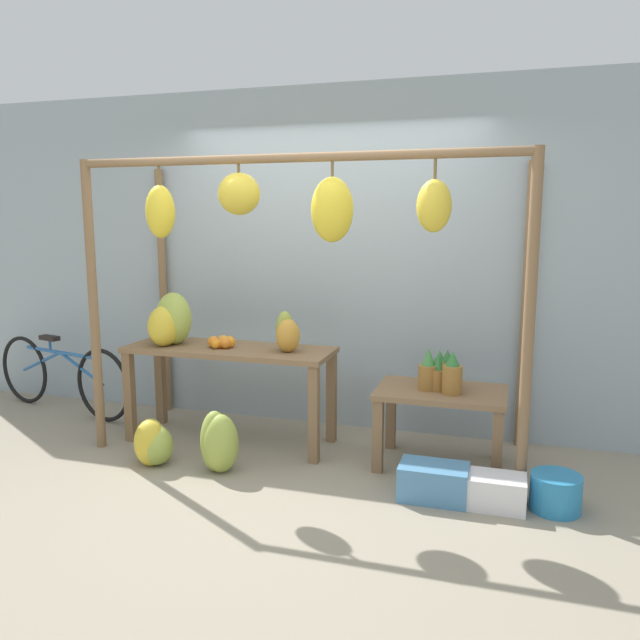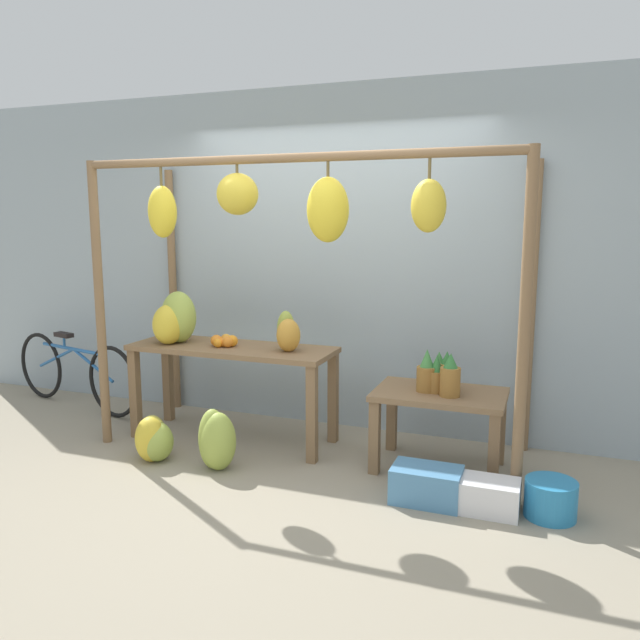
{
  "view_description": "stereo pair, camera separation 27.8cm",
  "coord_description": "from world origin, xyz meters",
  "px_view_note": "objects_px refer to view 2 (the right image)",
  "views": [
    {
      "loc": [
        1.43,
        -3.63,
        1.76
      ],
      "look_at": [
        0.1,
        0.68,
        1.01
      ],
      "focal_mm": 35.0,
      "sensor_mm": 36.0,
      "label": 1
    },
    {
      "loc": [
        1.69,
        -3.54,
        1.76
      ],
      "look_at": [
        0.1,
        0.68,
        1.01
      ],
      "focal_mm": 35.0,
      "sensor_mm": 36.0,
      "label": 2
    }
  ],
  "objects_px": {
    "blue_bucket": "(551,499)",
    "banana_pile_on_table": "(174,321)",
    "fruit_crate_white": "(426,485)",
    "papaya_pile": "(287,333)",
    "fruit_crate_purple": "(486,496)",
    "banana_pile_ground_right": "(216,440)",
    "orange_pile": "(226,341)",
    "pineapple_cluster": "(440,375)",
    "banana_pile_ground_left": "(153,439)",
    "parked_bicycle": "(75,371)"
  },
  "relations": [
    {
      "from": "pineapple_cluster",
      "to": "banana_pile_ground_left",
      "type": "relative_size",
      "value": 0.87
    },
    {
      "from": "fruit_crate_white",
      "to": "papaya_pile",
      "type": "relative_size",
      "value": 1.43
    },
    {
      "from": "parked_bicycle",
      "to": "fruit_crate_purple",
      "type": "bearing_deg",
      "value": -11.97
    },
    {
      "from": "blue_bucket",
      "to": "banana_pile_on_table",
      "type": "bearing_deg",
      "value": 170.56
    },
    {
      "from": "banana_pile_ground_right",
      "to": "papaya_pile",
      "type": "height_order",
      "value": "papaya_pile"
    },
    {
      "from": "banana_pile_on_table",
      "to": "fruit_crate_purple",
      "type": "height_order",
      "value": "banana_pile_on_table"
    },
    {
      "from": "banana_pile_ground_right",
      "to": "fruit_crate_purple",
      "type": "distance_m",
      "value": 1.85
    },
    {
      "from": "banana_pile_ground_left",
      "to": "parked_bicycle",
      "type": "height_order",
      "value": "parked_bicycle"
    },
    {
      "from": "pineapple_cluster",
      "to": "parked_bicycle",
      "type": "xyz_separation_m",
      "value": [
        -3.41,
        0.24,
        -0.34
      ]
    },
    {
      "from": "blue_bucket",
      "to": "fruit_crate_purple",
      "type": "distance_m",
      "value": 0.37
    },
    {
      "from": "orange_pile",
      "to": "fruit_crate_white",
      "type": "height_order",
      "value": "orange_pile"
    },
    {
      "from": "banana_pile_ground_left",
      "to": "banana_pile_on_table",
      "type": "bearing_deg",
      "value": 105.93
    },
    {
      "from": "banana_pile_ground_left",
      "to": "blue_bucket",
      "type": "bearing_deg",
      "value": 1.78
    },
    {
      "from": "papaya_pile",
      "to": "banana_pile_on_table",
      "type": "bearing_deg",
      "value": -178.8
    },
    {
      "from": "fruit_crate_white",
      "to": "blue_bucket",
      "type": "bearing_deg",
      "value": 4.75
    },
    {
      "from": "banana_pile_ground_right",
      "to": "fruit_crate_white",
      "type": "distance_m",
      "value": 1.48
    },
    {
      "from": "banana_pile_ground_right",
      "to": "parked_bicycle",
      "type": "bearing_deg",
      "value": 157.35
    },
    {
      "from": "banana_pile_on_table",
      "to": "fruit_crate_white",
      "type": "relative_size",
      "value": 1.09
    },
    {
      "from": "orange_pile",
      "to": "banana_pile_ground_left",
      "type": "xyz_separation_m",
      "value": [
        -0.3,
        -0.56,
        -0.64
      ]
    },
    {
      "from": "parked_bicycle",
      "to": "banana_pile_ground_right",
      "type": "bearing_deg",
      "value": -22.65
    },
    {
      "from": "banana_pile_ground_left",
      "to": "fruit_crate_purple",
      "type": "relative_size",
      "value": 1.01
    },
    {
      "from": "banana_pile_on_table",
      "to": "blue_bucket",
      "type": "height_order",
      "value": "banana_pile_on_table"
    },
    {
      "from": "blue_bucket",
      "to": "fruit_crate_purple",
      "type": "xyz_separation_m",
      "value": [
        -0.36,
        -0.06,
        -0.01
      ]
    },
    {
      "from": "blue_bucket",
      "to": "orange_pile",
      "type": "bearing_deg",
      "value": 168.86
    },
    {
      "from": "banana_pile_ground_left",
      "to": "papaya_pile",
      "type": "height_order",
      "value": "papaya_pile"
    },
    {
      "from": "pineapple_cluster",
      "to": "banana_pile_ground_left",
      "type": "xyz_separation_m",
      "value": [
        -1.97,
        -0.59,
        -0.52
      ]
    },
    {
      "from": "fruit_crate_white",
      "to": "fruit_crate_purple",
      "type": "xyz_separation_m",
      "value": [
        0.36,
        -0.0,
        -0.01
      ]
    },
    {
      "from": "orange_pile",
      "to": "fruit_crate_purple",
      "type": "xyz_separation_m",
      "value": [
        2.06,
        -0.54,
        -0.7
      ]
    },
    {
      "from": "pineapple_cluster",
      "to": "fruit_crate_purple",
      "type": "bearing_deg",
      "value": -54.84
    },
    {
      "from": "fruit_crate_white",
      "to": "papaya_pile",
      "type": "bearing_deg",
      "value": 154.6
    },
    {
      "from": "orange_pile",
      "to": "papaya_pile",
      "type": "bearing_deg",
      "value": 2.61
    },
    {
      "from": "banana_pile_ground_right",
      "to": "banana_pile_on_table",
      "type": "bearing_deg",
      "value": 140.78
    },
    {
      "from": "fruit_crate_white",
      "to": "papaya_pile",
      "type": "height_order",
      "value": "papaya_pile"
    },
    {
      "from": "banana_pile_ground_left",
      "to": "papaya_pile",
      "type": "relative_size",
      "value": 1.3
    },
    {
      "from": "banana_pile_ground_right",
      "to": "orange_pile",
      "type": "bearing_deg",
      "value": 111.42
    },
    {
      "from": "banana_pile_ground_left",
      "to": "blue_bucket",
      "type": "height_order",
      "value": "banana_pile_ground_left"
    },
    {
      "from": "banana_pile_ground_right",
      "to": "fruit_crate_white",
      "type": "height_order",
      "value": "banana_pile_ground_right"
    },
    {
      "from": "fruit_crate_purple",
      "to": "banana_pile_ground_right",
      "type": "bearing_deg",
      "value": -179.61
    },
    {
      "from": "banana_pile_ground_right",
      "to": "parked_bicycle",
      "type": "height_order",
      "value": "parked_bicycle"
    },
    {
      "from": "blue_bucket",
      "to": "papaya_pile",
      "type": "xyz_separation_m",
      "value": [
        -1.91,
        0.5,
        0.78
      ]
    },
    {
      "from": "orange_pile",
      "to": "fruit_crate_white",
      "type": "bearing_deg",
      "value": -17.57
    },
    {
      "from": "pineapple_cluster",
      "to": "banana_pile_ground_right",
      "type": "height_order",
      "value": "pineapple_cluster"
    },
    {
      "from": "banana_pile_on_table",
      "to": "banana_pile_ground_right",
      "type": "xyz_separation_m",
      "value": [
        0.68,
        -0.56,
        -0.72
      ]
    },
    {
      "from": "banana_pile_on_table",
      "to": "parked_bicycle",
      "type": "xyz_separation_m",
      "value": [
        -1.28,
        0.26,
        -0.59
      ]
    },
    {
      "from": "blue_bucket",
      "to": "fruit_crate_purple",
      "type": "bearing_deg",
      "value": -170.18
    },
    {
      "from": "blue_bucket",
      "to": "pineapple_cluster",
      "type": "bearing_deg",
      "value": 146.53
    },
    {
      "from": "banana_pile_ground_left",
      "to": "banana_pile_ground_right",
      "type": "bearing_deg",
      "value": 1.05
    },
    {
      "from": "banana_pile_on_table",
      "to": "pineapple_cluster",
      "type": "height_order",
      "value": "banana_pile_on_table"
    },
    {
      "from": "orange_pile",
      "to": "fruit_crate_purple",
      "type": "distance_m",
      "value": 2.24
    },
    {
      "from": "banana_pile_on_table",
      "to": "orange_pile",
      "type": "xyz_separation_m",
      "value": [
        0.46,
        -0.0,
        -0.13
      ]
    }
  ]
}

